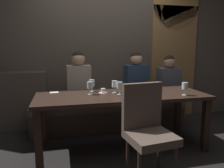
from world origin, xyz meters
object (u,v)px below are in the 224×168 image
at_px(wine_glass_center_front, 115,85).
at_px(wine_glass_far_right, 143,88).
at_px(diner_bearded, 136,78).
at_px(espresso_cup, 103,91).
at_px(banquette_bench, 110,116).
at_px(wine_glass_end_right, 90,86).
at_px(wine_glass_near_left, 185,86).
at_px(wine_glass_far_left, 120,86).
at_px(diner_far_end, 169,79).
at_px(wine_glass_near_right, 92,83).
at_px(chair_near_side, 147,125).
at_px(diner_redhead, 79,80).
at_px(dining_table, 122,100).
at_px(dessert_plate, 150,91).

distance_m(wine_glass_center_front, wine_glass_far_right, 0.43).
relative_size(diner_bearded, wine_glass_center_front, 5.03).
height_order(wine_glass_center_front, espresso_cup, wine_glass_center_front).
distance_m(banquette_bench, wine_glass_end_right, 0.98).
distance_m(wine_glass_near_left, espresso_cup, 1.05).
distance_m(diner_bearded, wine_glass_far_left, 0.90).
xyz_separation_m(wine_glass_far_right, wine_glass_near_left, (0.56, -0.01, 0.00)).
bearing_deg(diner_bearded, wine_glass_center_front, -129.11).
xyz_separation_m(banquette_bench, diner_far_end, (1.04, 0.01, 0.58)).
bearing_deg(wine_glass_near_right, wine_glass_near_left, -24.25).
distance_m(chair_near_side, wine_glass_near_left, 0.88).
xyz_separation_m(diner_redhead, diner_far_end, (1.53, 0.03, -0.04)).
height_order(dining_table, dessert_plate, dessert_plate).
height_order(chair_near_side, wine_glass_far_left, chair_near_side).
distance_m(wine_glass_center_front, espresso_cup, 0.18).
bearing_deg(diner_bearded, banquette_bench, -176.23).
relative_size(dining_table, wine_glass_near_right, 13.41).
relative_size(dining_table, banquette_bench, 0.88).
distance_m(wine_glass_far_left, wine_glass_near_left, 0.83).
bearing_deg(wine_glass_end_right, banquette_bench, 57.45).
bearing_deg(banquette_bench, wine_glass_near_right, -128.17).
bearing_deg(chair_near_side, wine_glass_near_left, 33.78).
height_order(dining_table, chair_near_side, chair_near_side).
bearing_deg(banquette_bench, wine_glass_end_right, -122.55).
height_order(wine_glass_near_right, wine_glass_far_left, same).
relative_size(dining_table, diner_bearded, 2.67).
distance_m(wine_glass_far_left, wine_glass_center_front, 0.12).
height_order(dining_table, diner_redhead, diner_redhead).
height_order(wine_glass_far_left, wine_glass_near_left, same).
bearing_deg(espresso_cup, wine_glass_near_left, -20.25).
bearing_deg(wine_glass_near_left, wine_glass_far_right, 178.91).
distance_m(diner_far_end, dessert_plate, 0.90).
relative_size(wine_glass_end_right, wine_glass_near_left, 1.00).
bearing_deg(dining_table, wine_glass_far_left, -145.95).
bearing_deg(wine_glass_end_right, dining_table, -9.11).
bearing_deg(banquette_bench, wine_glass_far_right, -78.02).
bearing_deg(wine_glass_center_front, diner_bearded, 50.89).
relative_size(wine_glass_near_right, wine_glass_near_left, 1.00).
bearing_deg(wine_glass_near_right, wine_glass_center_front, -29.18).
relative_size(dining_table, diner_redhead, 2.62).
distance_m(dining_table, wine_glass_near_left, 0.83).
bearing_deg(wine_glass_near_right, banquette_bench, 51.83).
bearing_deg(dessert_plate, diner_far_end, 46.66).
xyz_separation_m(chair_near_side, diner_redhead, (-0.56, 1.40, 0.29)).
height_order(wine_glass_near_right, espresso_cup, wine_glass_near_right).
bearing_deg(wine_glass_near_right, dessert_plate, -13.67).
xyz_separation_m(banquette_bench, wine_glass_end_right, (-0.41, -0.63, 0.62)).
distance_m(dining_table, dessert_plate, 0.43).
xyz_separation_m(wine_glass_center_front, wine_glass_far_right, (0.27, -0.33, 0.00)).
bearing_deg(espresso_cup, wine_glass_center_front, -7.15).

